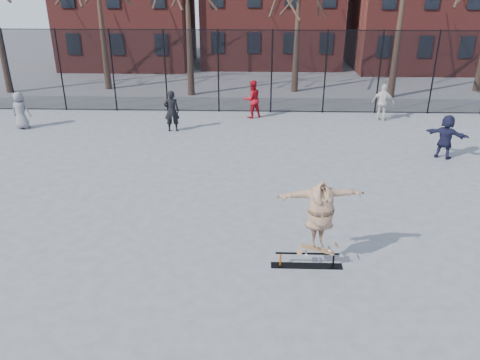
{
  "coord_description": "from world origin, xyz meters",
  "views": [
    {
      "loc": [
        0.45,
        -9.94,
        6.37
      ],
      "look_at": [
        0.05,
        1.5,
        1.31
      ],
      "focal_mm": 35.0,
      "sensor_mm": 36.0,
      "label": 1
    }
  ],
  "objects_px": {
    "skateboard": "(317,251)",
    "bystander_grey": "(21,110)",
    "bystander_black": "(172,111)",
    "bystander_red": "(252,99)",
    "skate_rail": "(307,261)",
    "bystander_navy": "(446,137)",
    "bystander_white": "(383,103)",
    "skater": "(320,218)"
  },
  "relations": [
    {
      "from": "bystander_red",
      "to": "skateboard",
      "type": "bearing_deg",
      "value": 70.8
    },
    {
      "from": "skateboard",
      "to": "bystander_grey",
      "type": "xyz_separation_m",
      "value": [
        -11.91,
        10.44,
        0.41
      ]
    },
    {
      "from": "bystander_grey",
      "to": "bystander_navy",
      "type": "bearing_deg",
      "value": 175.52
    },
    {
      "from": "bystander_grey",
      "to": "bystander_white",
      "type": "xyz_separation_m",
      "value": [
        16.37,
        1.82,
        0.03
      ]
    },
    {
      "from": "skater",
      "to": "bystander_white",
      "type": "height_order",
      "value": "skater"
    },
    {
      "from": "bystander_grey",
      "to": "bystander_red",
      "type": "height_order",
      "value": "bystander_red"
    },
    {
      "from": "bystander_grey",
      "to": "bystander_black",
      "type": "height_order",
      "value": "bystander_black"
    },
    {
      "from": "bystander_black",
      "to": "bystander_navy",
      "type": "distance_m",
      "value": 11.13
    },
    {
      "from": "skateboard",
      "to": "bystander_navy",
      "type": "height_order",
      "value": "bystander_navy"
    },
    {
      "from": "skater",
      "to": "bystander_black",
      "type": "bearing_deg",
      "value": 107.49
    },
    {
      "from": "skate_rail",
      "to": "skateboard",
      "type": "xyz_separation_m",
      "value": [
        0.23,
        0.0,
        0.28
      ]
    },
    {
      "from": "bystander_black",
      "to": "bystander_white",
      "type": "relative_size",
      "value": 1.05
    },
    {
      "from": "skateboard",
      "to": "bystander_red",
      "type": "xyz_separation_m",
      "value": [
        -1.66,
        12.54,
        0.47
      ]
    },
    {
      "from": "skater",
      "to": "bystander_white",
      "type": "xyz_separation_m",
      "value": [
        4.46,
        12.26,
        -0.43
      ]
    },
    {
      "from": "skater",
      "to": "bystander_grey",
      "type": "height_order",
      "value": "skater"
    },
    {
      "from": "skater",
      "to": "bystander_black",
      "type": "relative_size",
      "value": 1.12
    },
    {
      "from": "skateboard",
      "to": "bystander_black",
      "type": "distance_m",
      "value": 11.53
    },
    {
      "from": "skate_rail",
      "to": "bystander_navy",
      "type": "bearing_deg",
      "value": 51.73
    },
    {
      "from": "bystander_grey",
      "to": "bystander_white",
      "type": "bearing_deg",
      "value": -168.2
    },
    {
      "from": "bystander_black",
      "to": "bystander_red",
      "type": "xyz_separation_m",
      "value": [
        3.48,
        2.24,
        -0.01
      ]
    },
    {
      "from": "skater",
      "to": "bystander_black",
      "type": "distance_m",
      "value": 11.52
    },
    {
      "from": "bystander_red",
      "to": "bystander_navy",
      "type": "bearing_deg",
      "value": 117.76
    },
    {
      "from": "bystander_navy",
      "to": "skater",
      "type": "bearing_deg",
      "value": 84.59
    },
    {
      "from": "bystander_grey",
      "to": "bystander_black",
      "type": "distance_m",
      "value": 6.77
    },
    {
      "from": "skate_rail",
      "to": "bystander_white",
      "type": "relative_size",
      "value": 0.98
    },
    {
      "from": "skate_rail",
      "to": "skater",
      "type": "height_order",
      "value": "skater"
    },
    {
      "from": "skate_rail",
      "to": "bystander_black",
      "type": "height_order",
      "value": "bystander_black"
    },
    {
      "from": "skate_rail",
      "to": "bystander_grey",
      "type": "xyz_separation_m",
      "value": [
        -11.68,
        10.44,
        0.69
      ]
    },
    {
      "from": "bystander_white",
      "to": "skateboard",
      "type": "bearing_deg",
      "value": 91.6
    },
    {
      "from": "bystander_navy",
      "to": "bystander_grey",
      "type": "bearing_deg",
      "value": 21.79
    },
    {
      "from": "skater",
      "to": "bystander_navy",
      "type": "bearing_deg",
      "value": 43.81
    },
    {
      "from": "skate_rail",
      "to": "bystander_navy",
      "type": "height_order",
      "value": "bystander_navy"
    },
    {
      "from": "bystander_navy",
      "to": "bystander_white",
      "type": "bearing_deg",
      "value": -45.27
    },
    {
      "from": "bystander_white",
      "to": "bystander_navy",
      "type": "xyz_separation_m",
      "value": [
        1.13,
        -4.89,
        -0.03
      ]
    },
    {
      "from": "bystander_white",
      "to": "bystander_navy",
      "type": "relative_size",
      "value": 1.03
    },
    {
      "from": "bystander_red",
      "to": "bystander_navy",
      "type": "relative_size",
      "value": 1.07
    },
    {
      "from": "bystander_black",
      "to": "bystander_red",
      "type": "distance_m",
      "value": 4.14
    },
    {
      "from": "bystander_black",
      "to": "bystander_white",
      "type": "bearing_deg",
      "value": -175.84
    },
    {
      "from": "skater",
      "to": "skate_rail",
      "type": "bearing_deg",
      "value": 170.95
    },
    {
      "from": "bystander_black",
      "to": "bystander_navy",
      "type": "bearing_deg",
      "value": 157.38
    },
    {
      "from": "bystander_black",
      "to": "bystander_navy",
      "type": "xyz_separation_m",
      "value": [
        10.73,
        -2.93,
        -0.07
      ]
    },
    {
      "from": "skate_rail",
      "to": "bystander_red",
      "type": "height_order",
      "value": "bystander_red"
    }
  ]
}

